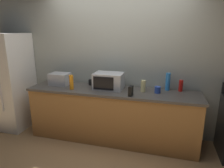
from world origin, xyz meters
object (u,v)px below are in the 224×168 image
toaster_oven (60,79)px  bottle_spray_cleaner (168,82)px  refrigerator (9,81)px  bottle_dish_soap (71,82)px  bottle_hot_sauce (181,86)px  mug_blue (158,90)px  cordless_phone (131,91)px  bottle_vinegar (143,86)px  microwave (109,81)px  mug_black (91,82)px

toaster_oven → bottle_spray_cleaner: (1.87, 0.17, 0.04)m
refrigerator → bottle_dish_soap: (1.39, -0.14, 0.12)m
toaster_oven → refrigerator: bearing=-176.8°
refrigerator → bottle_dish_soap: 1.40m
bottle_hot_sauce → mug_blue: bottle_hot_sauce is taller
cordless_phone → bottle_spray_cleaner: 0.70m
bottle_spray_cleaner → toaster_oven: bearing=-174.8°
bottle_vinegar → bottle_spray_cleaner: bearing=27.5°
microwave → bottle_vinegar: 0.58m
bottle_spray_cleaner → bottle_hot_sauce: bottle_spray_cleaner is taller
bottle_hot_sauce → refrigerator: bearing=-175.9°
bottle_spray_cleaner → bottle_hot_sauce: size_ratio=1.56×
microwave → bottle_dish_soap: bearing=-162.1°
cordless_phone → bottle_hot_sauce: bearing=39.4°
mug_blue → mug_black: bearing=172.1°
mug_blue → refrigerator: bearing=-179.4°
mug_black → mug_blue: mug_blue is taller
refrigerator → bottle_vinegar: 2.56m
bottle_dish_soap → mug_black: bearing=57.4°
microwave → mug_black: microwave is taller
bottle_vinegar → bottle_spray_cleaner: 0.43m
microwave → cordless_phone: microwave is taller
bottle_dish_soap → refrigerator: bearing=174.2°
refrigerator → microwave: size_ratio=3.75×
refrigerator → microwave: bearing=1.4°
bottle_dish_soap → mug_black: (0.21, 0.34, -0.07)m
refrigerator → mug_blue: 2.78m
bottle_hot_sauce → mug_blue: size_ratio=1.79×
cordless_phone → mug_blue: cordless_phone is taller
cordless_phone → mug_blue: (0.38, 0.25, -0.02)m
toaster_oven → mug_black: (0.54, 0.13, -0.06)m
toaster_oven → bottle_dish_soap: (0.33, -0.20, 0.02)m
refrigerator → bottle_spray_cleaner: size_ratio=6.28×
microwave → mug_black: (-0.37, 0.15, -0.09)m
bottle_spray_cleaner → mug_blue: bearing=-126.4°
refrigerator → mug_blue: bearing=0.6°
mug_black → bottle_hot_sauce: bearing=1.2°
toaster_oven → bottle_dish_soap: bearing=-31.7°
bottle_dish_soap → bottle_spray_cleaner: bearing=13.6°
cordless_phone → mug_blue: 0.46m
bottle_dish_soap → bottle_vinegar: bearing=8.7°
mug_blue → toaster_oven: bearing=179.0°
microwave → bottle_vinegar: microwave is taller
bottle_dish_soap → mug_blue: 1.41m
cordless_phone → mug_black: bearing=160.8°
refrigerator → bottle_hot_sauce: size_ratio=9.81×
bottle_dish_soap → mug_blue: size_ratio=2.35×
microwave → bottle_spray_cleaner: (0.95, 0.18, 0.01)m
bottle_vinegar → bottle_dish_soap: bearing=-171.3°
cordless_phone → bottle_dish_soap: bearing=-176.2°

